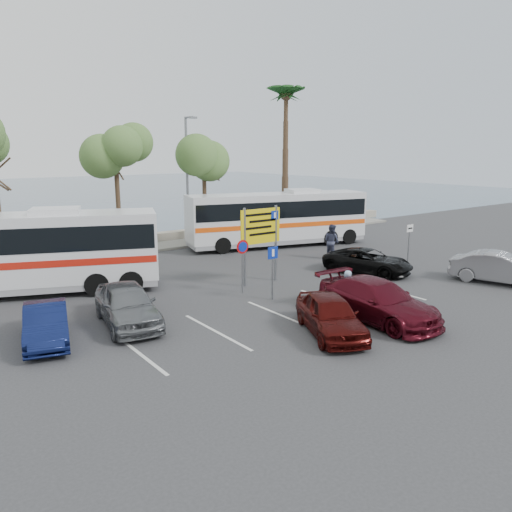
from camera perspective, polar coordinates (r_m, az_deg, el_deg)
ground at (r=20.46m, az=3.71°, el=-5.41°), size 120.00×120.00×0.00m
kerb_strip at (r=32.08m, az=-12.69°, el=0.86°), size 44.00×2.40×0.15m
seawall at (r=33.85m, az=-14.10°, el=1.76°), size 48.00×0.80×0.60m
sea at (r=76.15m, az=-27.14°, el=6.11°), size 140.00×140.00×0.00m
tree_mid at (r=30.93m, az=-15.86°, el=12.57°), size 3.20×3.20×8.00m
tree_right at (r=33.57m, az=-6.01°, el=12.04°), size 3.20×3.20×7.40m
palm_tree at (r=37.82m, az=3.46°, el=17.69°), size 4.80×4.80×11.20m
street_lamp_right at (r=32.44m, az=-7.82°, el=9.23°), size 0.45×1.15×8.01m
direction_sign at (r=22.94m, az=0.53°, el=2.76°), size 2.20×0.12×3.60m
sign_no_stop at (r=21.53m, az=-1.57°, el=-0.17°), size 0.60×0.08×2.35m
sign_parking at (r=20.54m, az=1.91°, el=-1.07°), size 0.50×0.07×2.25m
sign_taxi at (r=28.19m, az=17.10°, el=1.89°), size 0.50×0.07×2.20m
lane_markings at (r=19.03m, az=3.04°, el=-6.74°), size 12.02×4.20×0.01m
coach_bus_left at (r=23.57m, az=-25.91°, el=0.03°), size 11.97×6.72×3.70m
coach_bus_right at (r=32.27m, az=2.48°, el=4.12°), size 11.92×5.49×3.64m
car_silver_a at (r=18.36m, az=-14.51°, el=-5.38°), size 2.48×4.63×1.50m
car_blue at (r=17.63m, az=-22.86°, el=-7.15°), size 2.19×3.96×1.24m
car_maroon at (r=18.78m, az=13.72°, el=-4.99°), size 2.29×5.17×1.47m
car_red at (r=17.09m, az=8.51°, el=-6.68°), size 3.20×4.30×1.36m
suv_black at (r=25.82m, az=12.67°, el=-0.58°), size 3.33×4.86×1.23m
car_silver_b at (r=25.94m, az=26.15°, el=-1.25°), size 2.88×4.63×1.44m
pedestrian_near at (r=19.67m, az=10.26°, el=-3.88°), size 0.64×0.47×1.59m
pedestrian_far at (r=28.90m, az=8.64°, el=1.67°), size 0.78×0.98×1.99m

